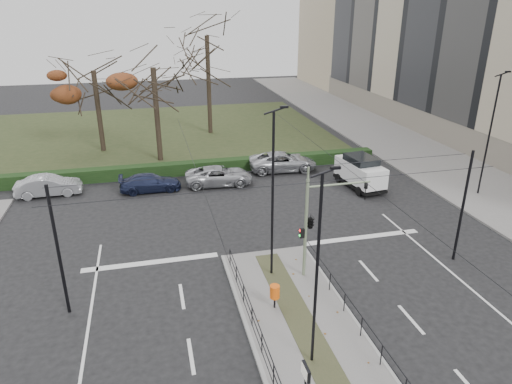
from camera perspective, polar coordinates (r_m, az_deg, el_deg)
ground at (r=21.00m, az=4.52°, el=-14.18°), size 140.00×140.00×0.00m
median_island at (r=19.12m, az=6.94°, el=-18.28°), size 4.40×15.00×0.14m
sidewalk_east at (r=46.37m, az=17.58°, el=5.68°), size 8.00×90.00×0.14m
park at (r=49.58m, az=-13.80°, el=7.08°), size 38.00×26.00×0.10m
hedge at (r=36.60m, az=-13.59°, el=2.52°), size 38.00×1.00×1.00m
apartment_block at (r=52.18m, az=27.75°, el=17.57°), size 13.09×52.10×21.64m
median_railing at (r=18.47m, az=7.18°, el=-16.33°), size 4.14×13.24×0.92m
catenary at (r=20.54m, az=3.43°, el=-3.86°), size 20.00×34.00×6.00m
traffic_light at (r=21.67m, az=7.01°, el=-3.56°), size 3.43×1.93×5.04m
litter_bin at (r=20.26m, az=2.36°, el=-12.39°), size 0.43×0.43×1.11m
info_panel at (r=15.18m, az=6.21°, el=-22.13°), size 0.12×0.57×2.18m
streetlamp_median_near at (r=15.99m, az=7.68°, el=-9.74°), size 0.64×0.13×7.64m
streetlamp_median_far at (r=21.07m, az=2.14°, el=-0.31°), size 0.70×0.14×8.33m
streetlamp_sidewalk at (r=34.78m, az=27.17°, el=6.45°), size 0.71×0.14×8.45m
parked_car_second at (r=35.26m, az=-24.49°, el=0.72°), size 4.45×1.69×1.45m
parked_car_third at (r=33.79m, az=-13.07°, el=1.15°), size 4.37×1.83×1.26m
parked_car_fourth at (r=34.18m, az=-4.64°, el=2.04°), size 5.16×2.64×1.40m
white_van at (r=34.26m, az=12.89°, el=2.56°), size 2.46×4.64×2.39m
rust_tree at (r=43.17m, az=-19.67°, el=14.08°), size 8.23×8.23×9.44m
bare_tree_center at (r=47.27m, az=-6.13°, el=18.03°), size 7.12×7.12×12.91m
bare_tree_near at (r=38.91m, az=-12.68°, el=14.11°), size 7.78×7.78×10.33m
parked_car_fifth at (r=37.13m, az=3.36°, el=3.83°), size 5.62×2.86×1.52m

